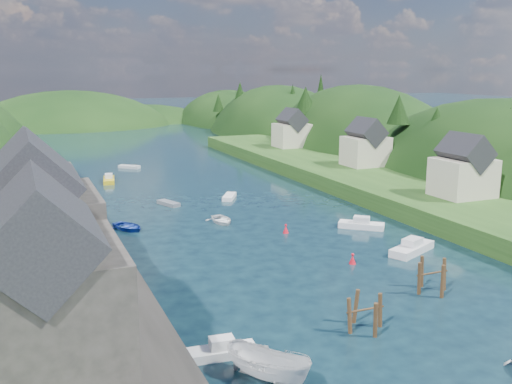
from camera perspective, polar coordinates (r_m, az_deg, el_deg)
name	(u,v)px	position (r m, az deg, el deg)	size (l,w,h in m)	color
ground	(203,190)	(91.38, -5.32, 0.22)	(600.00, 600.00, 0.00)	black
hillside_right	(357,185)	(134.12, 10.06, 0.68)	(36.00, 245.56, 48.00)	black
far_hills	(103,153)	(213.31, -15.01, 3.75)	(103.00, 68.00, 44.00)	black
hill_trees	(177,114)	(103.98, -7.87, 7.77)	(90.50, 148.71, 12.60)	black
quay_left	(58,259)	(58.25, -19.23, -6.34)	(12.00, 110.00, 2.00)	#2D2B28
quayside_buildings	(35,238)	(43.41, -21.22, -4.33)	(8.00, 35.84, 12.90)	#2D2B28
boat_sheds	(27,182)	(75.63, -21.92, 0.96)	(7.00, 21.00, 7.50)	#2D2D30
terrace_right	(371,182)	(92.99, 11.44, 1.00)	(16.00, 120.00, 2.40)	#234719
right_bank_cottages	(360,146)	(100.74, 10.33, 4.56)	(9.00, 59.24, 8.41)	beige
piling_cluster_near	(365,316)	(43.49, 10.85, -12.11)	(3.15, 2.95, 3.29)	#382314
piling_cluster_far	(432,279)	(51.68, 17.17, -8.34)	(3.19, 2.98, 3.50)	#382314
channel_buoy_near	(353,259)	(57.37, 9.63, -6.64)	(0.70, 0.70, 1.10)	#B80E1D
channel_buoy_far	(286,229)	(67.03, 3.00, -3.72)	(0.70, 0.70, 1.10)	#B80E1D
moored_boats	(250,252)	(58.39, -0.59, -6.01)	(31.67, 90.64, 2.31)	silver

